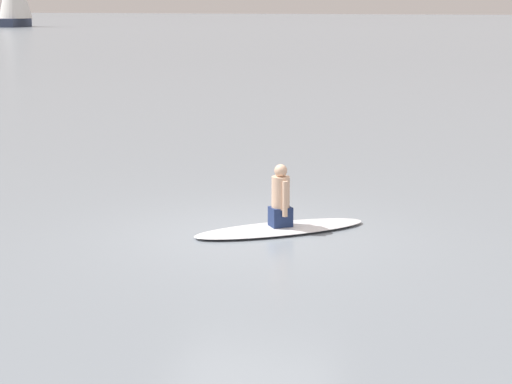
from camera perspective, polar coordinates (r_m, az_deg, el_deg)
ground_plane at (r=12.76m, az=-0.28°, el=-2.82°), size 400.00×400.00×0.00m
surfboard at (r=12.95m, az=1.61°, el=-2.41°), size 2.20×2.62×0.08m
person_paddler at (r=12.84m, az=1.62°, el=-0.41°), size 0.38×0.40×0.93m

